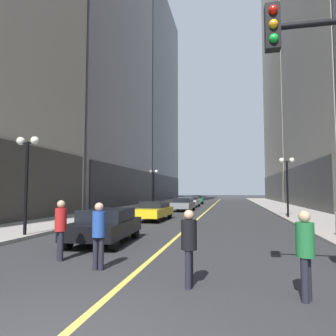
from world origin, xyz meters
The scene contains 19 objects.
ground_plane centered at (0.00, 35.00, 0.00)m, with size 200.00×200.00×0.00m, color #2D2D30.
sidewalk_left centered at (-8.25, 35.00, 0.07)m, with size 4.50×78.00×0.15m, color #9E9991.
sidewalk_right centered at (8.25, 35.00, 0.07)m, with size 4.50×78.00×0.15m, color #9E9991.
lane_centre_stripe centered at (0.00, 35.00, 0.00)m, with size 0.16×70.00×0.01m, color #E5D64C.
building_left_mid centered at (-18.46, 34.50, 20.50)m, with size 16.13×24.00×41.12m.
building_left_far centered at (-18.05, 60.00, 21.66)m, with size 15.30×26.00×43.46m.
building_right_far centered at (17.69, 60.00, 38.09)m, with size 14.57×26.00×76.34m.
car_black centered at (-2.48, 7.98, 0.72)m, with size 2.10×4.14×1.32m.
car_yellow centered at (-2.80, 17.22, 0.72)m, with size 1.87×4.65×1.32m.
car_grey centered at (-2.31, 27.21, 0.72)m, with size 2.06×4.39×1.32m.
car_white centered at (-2.56, 35.16, 0.72)m, with size 2.05×4.64×1.32m.
car_green centered at (-2.74, 44.36, 0.72)m, with size 1.93×4.26×1.32m.
pedestrian_in_green_parka centered at (3.72, 2.73, 0.98)m, with size 0.46×0.46×1.68m.
pedestrian_in_black_coat centered at (1.47, 3.10, 0.95)m, with size 0.38×0.38×1.64m.
pedestrian_in_red_jacket centered at (-2.59, 4.85, 1.03)m, with size 0.48×0.48×1.77m.
pedestrian_in_blue_hoodie centered at (-1.04, 4.09, 1.02)m, with size 0.35×0.35×1.74m.
street_lamp_left_near centered at (-6.40, 8.46, 3.26)m, with size 1.06×0.36×4.43m.
street_lamp_left_far centered at (-6.40, 31.21, 3.26)m, with size 1.06×0.36×4.43m.
street_lamp_right_mid centered at (6.40, 20.04, 3.26)m, with size 1.06×0.36×4.43m.
Camera 1 is at (2.36, -3.57, 2.06)m, focal length 33.03 mm.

